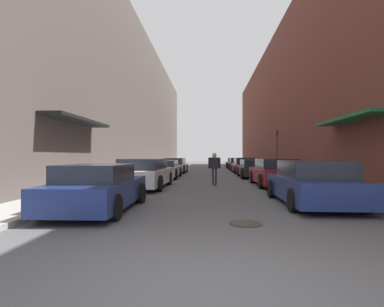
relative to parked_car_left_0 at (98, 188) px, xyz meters
name	(u,v)px	position (x,y,z in m)	size (l,w,h in m)	color
ground	(210,174)	(3.01, 15.56, -0.59)	(110.58, 110.58, 0.00)	#515154
curb_strip_left	(158,170)	(-1.95, 20.59, -0.53)	(1.80, 50.26, 0.12)	#A3A099
curb_strip_right	(263,171)	(7.96, 20.59, -0.53)	(1.80, 50.26, 0.12)	#A3A099
building_row_left	(128,105)	(-4.84, 20.59, 5.81)	(4.90, 50.26, 12.81)	#564C47
building_row_right	(294,104)	(10.86, 20.59, 5.70)	(4.90, 50.26, 12.58)	brown
parked_car_left_0	(98,188)	(0.00, 0.00, 0.00)	(1.88, 4.11, 1.23)	navy
parked_car_left_1	(144,174)	(0.00, 5.65, 0.05)	(2.07, 4.81, 1.32)	silver
parked_car_left_2	(164,169)	(-0.04, 11.73, -0.02)	(2.04, 4.68, 1.16)	#B7B7BC
parked_car_left_3	(175,166)	(0.03, 17.76, 0.02)	(1.91, 4.83, 1.27)	silver
parked_car_right_0	(312,183)	(6.02, 1.34, 0.03)	(2.04, 4.42, 1.31)	navy
parked_car_right_1	(275,173)	(6.11, 6.85, 0.04)	(1.95, 4.45, 1.31)	maroon
parked_car_right_2	(254,169)	(5.90, 12.30, 0.00)	(1.93, 4.17, 1.20)	#232326
parked_car_right_3	(244,166)	(5.89, 17.78, 0.03)	(1.89, 4.55, 1.29)	maroon
parked_car_right_4	(238,164)	(5.98, 23.38, 0.03)	(2.08, 4.15, 1.26)	navy
parked_car_right_5	(234,163)	(5.97, 28.23, 0.00)	(1.93, 3.98, 1.21)	#B7B7BC
skateboarder	(214,165)	(3.21, 7.30, 0.39)	(0.61, 0.78, 1.61)	#B2231E
manhole_cover	(246,224)	(3.71, -1.37, -0.58)	(0.70, 0.70, 0.02)	#332D28
traffic_light	(277,146)	(8.23, 15.90, 1.61)	(0.16, 0.22, 3.36)	#2D2D2D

